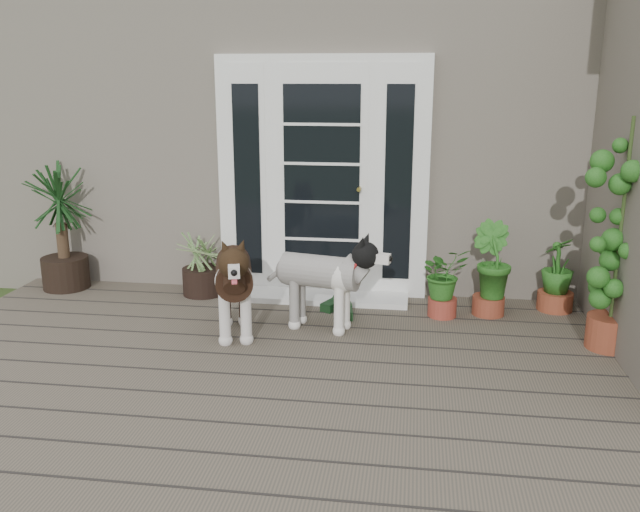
# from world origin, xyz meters

# --- Properties ---
(deck) EXTENTS (6.20, 4.60, 0.12)m
(deck) POSITION_xyz_m (0.00, 0.40, 0.06)
(deck) COLOR #6B5B4C
(deck) RESTS_ON ground
(house_main) EXTENTS (7.40, 4.00, 3.10)m
(house_main) POSITION_xyz_m (0.00, 4.65, 1.55)
(house_main) COLOR #665E54
(house_main) RESTS_ON ground
(door_unit) EXTENTS (1.90, 0.14, 2.15)m
(door_unit) POSITION_xyz_m (-0.20, 2.60, 1.19)
(door_unit) COLOR white
(door_unit) RESTS_ON deck
(door_step) EXTENTS (1.60, 0.40, 0.05)m
(door_step) POSITION_xyz_m (-0.20, 2.40, 0.14)
(door_step) COLOR white
(door_step) RESTS_ON deck
(brindle_dog) EXTENTS (0.61, 0.96, 0.74)m
(brindle_dog) POSITION_xyz_m (-0.72, 1.45, 0.49)
(brindle_dog) COLOR #311D12
(brindle_dog) RESTS_ON deck
(white_dog) EXTENTS (0.89, 0.53, 0.69)m
(white_dog) POSITION_xyz_m (-0.09, 1.67, 0.47)
(white_dog) COLOR beige
(white_dog) RESTS_ON deck
(spider_plant) EXTENTS (0.78, 0.78, 0.67)m
(spider_plant) POSITION_xyz_m (-1.29, 2.40, 0.45)
(spider_plant) COLOR #7E9259
(spider_plant) RESTS_ON deck
(yucca) EXTENTS (1.06, 1.06, 1.19)m
(yucca) POSITION_xyz_m (-2.64, 2.40, 0.72)
(yucca) COLOR black
(yucca) RESTS_ON deck
(herb_a) EXTENTS (0.54, 0.54, 0.51)m
(herb_a) POSITION_xyz_m (0.89, 2.10, 0.37)
(herb_a) COLOR #1B5E1E
(herb_a) RESTS_ON deck
(herb_b) EXTENTS (0.55, 0.55, 0.58)m
(herb_b) POSITION_xyz_m (1.28, 2.20, 0.41)
(herb_b) COLOR #1B5B1A
(herb_b) RESTS_ON deck
(herb_c) EXTENTS (0.45, 0.45, 0.50)m
(herb_c) POSITION_xyz_m (1.86, 2.40, 0.37)
(herb_c) COLOR #214E16
(herb_c) RESTS_ON deck
(sapling) EXTENTS (0.67, 0.67, 1.76)m
(sapling) POSITION_xyz_m (2.09, 1.57, 1.00)
(sapling) COLOR #265F1B
(sapling) RESTS_ON deck
(clog_left) EXTENTS (0.20, 0.34, 0.10)m
(clog_left) POSITION_xyz_m (0.08, 1.99, 0.17)
(clog_left) COLOR #163919
(clog_left) RESTS_ON deck
(clog_right) EXTENTS (0.26, 0.35, 0.09)m
(clog_right) POSITION_xyz_m (-0.04, 2.16, 0.17)
(clog_right) COLOR black
(clog_right) RESTS_ON deck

